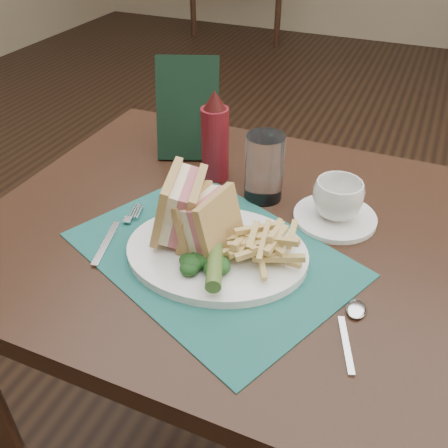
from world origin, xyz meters
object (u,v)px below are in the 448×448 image
at_px(check_presenter, 188,109).
at_px(table_main, 233,359).
at_px(placemat, 212,254).
at_px(plate, 217,252).
at_px(coffee_cup, 338,199).
at_px(drinking_glass, 264,168).
at_px(sandwich_half_a, 167,204).
at_px(sandwich_half_b, 198,216).
at_px(ketchup_bottle, 215,136).
at_px(saucer, 335,218).

bearing_deg(check_presenter, table_main, -68.30).
bearing_deg(placemat, plate, -11.95).
xyz_separation_m(placemat, plate, (0.01, -0.00, 0.01)).
distance_m(plate, coffee_cup, 0.24).
xyz_separation_m(plate, drinking_glass, (0.01, 0.20, 0.06)).
height_order(sandwich_half_a, drinking_glass, sandwich_half_a).
bearing_deg(sandwich_half_a, coffee_cup, 18.96).
bearing_deg(check_presenter, placemat, -78.95).
bearing_deg(sandwich_half_b, table_main, 81.90).
height_order(drinking_glass, check_presenter, check_presenter).
bearing_deg(drinking_glass, table_main, -98.75).
height_order(coffee_cup, check_presenter, check_presenter).
bearing_deg(sandwich_half_a, placemat, -19.94).
height_order(sandwich_half_b, check_presenter, check_presenter).
bearing_deg(coffee_cup, sandwich_half_b, -137.81).
distance_m(plate, sandwich_half_a, 0.11).
bearing_deg(sandwich_half_a, plate, -20.87).
xyz_separation_m(sandwich_half_a, ketchup_bottle, (-0.01, 0.23, 0.02)).
height_order(placemat, check_presenter, check_presenter).
bearing_deg(ketchup_bottle, sandwich_half_a, -86.24).
xyz_separation_m(table_main, plate, (0.01, -0.10, 0.38)).
bearing_deg(ketchup_bottle, coffee_cup, -11.66).
relative_size(saucer, check_presenter, 0.69).
distance_m(sandwich_half_a, saucer, 0.31).
bearing_deg(sandwich_half_b, plate, -2.85).
bearing_deg(table_main, drinking_glass, 81.25).
bearing_deg(check_presenter, sandwich_half_b, -82.11).
bearing_deg(drinking_glass, coffee_cup, -8.27).
xyz_separation_m(placemat, sandwich_half_a, (-0.08, 0.01, 0.07)).
height_order(saucer, drinking_glass, drinking_glass).
bearing_deg(sandwich_half_a, check_presenter, 94.13).
xyz_separation_m(plate, sandwich_half_a, (-0.09, 0.01, 0.07)).
bearing_deg(sandwich_half_a, saucer, 18.96).
xyz_separation_m(plate, ketchup_bottle, (-0.11, 0.23, 0.08)).
bearing_deg(coffee_cup, table_main, -152.78).
height_order(sandwich_half_b, coffee_cup, sandwich_half_b).
distance_m(sandwich_half_a, ketchup_bottle, 0.23).
bearing_deg(drinking_glass, sandwich_half_b, -102.91).
height_order(coffee_cup, ketchup_bottle, ketchup_bottle).
bearing_deg(coffee_cup, ketchup_bottle, 168.34).
height_order(sandwich_half_b, ketchup_bottle, ketchup_bottle).
bearing_deg(coffee_cup, placemat, -132.69).
bearing_deg(sandwich_half_b, drinking_glass, 86.60).
bearing_deg(sandwich_half_a, sandwich_half_b, -15.82).
distance_m(placemat, check_presenter, 0.38).
distance_m(placemat, coffee_cup, 0.25).
height_order(table_main, ketchup_bottle, ketchup_bottle).
bearing_deg(plate, check_presenter, 113.76).
height_order(sandwich_half_b, saucer, sandwich_half_b).
height_order(table_main, plate, plate).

